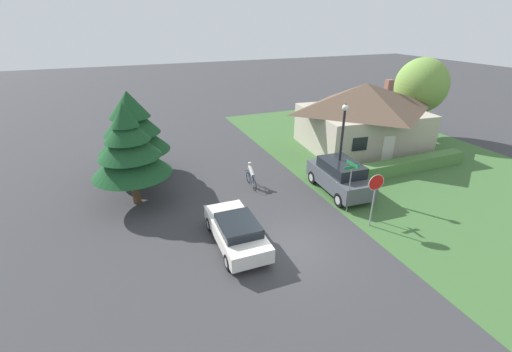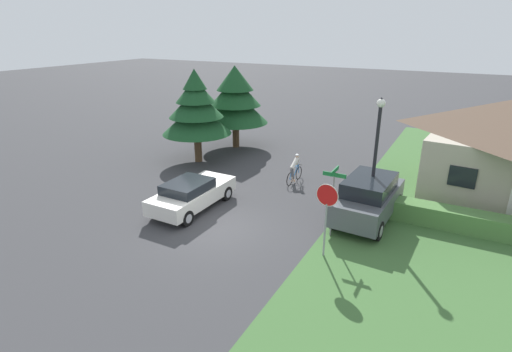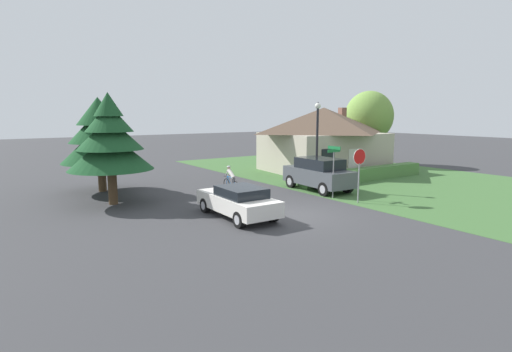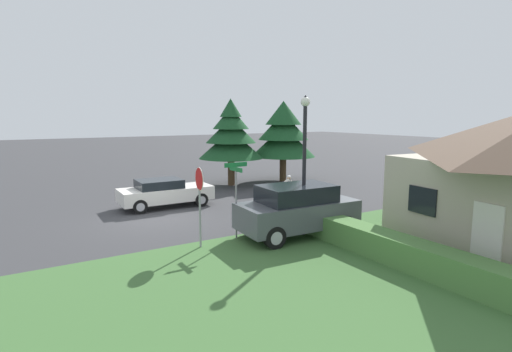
% 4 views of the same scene
% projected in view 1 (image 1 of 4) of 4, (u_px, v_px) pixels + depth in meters
% --- Properties ---
extents(ground_plane, '(140.00, 140.00, 0.00)m').
position_uv_depth(ground_plane, '(289.00, 247.00, 15.19)').
color(ground_plane, '#38383A').
extents(grass_verge_right, '(16.00, 36.00, 0.01)m').
position_uv_depth(grass_verge_right, '(421.00, 172.00, 22.61)').
color(grass_verge_right, '#3D6633').
rests_on(grass_verge_right, ground).
extents(cottage_house, '(9.48, 8.18, 4.96)m').
position_uv_depth(cottage_house, '(363.00, 115.00, 25.88)').
color(cottage_house, '#B2A893').
rests_on(cottage_house, ground).
extents(hedge_row, '(11.02, 0.90, 0.85)m').
position_uv_depth(hedge_row, '(396.00, 167.00, 22.25)').
color(hedge_row, '#4C7A3D').
rests_on(hedge_row, ground).
extents(sedan_left_lane, '(1.92, 4.43, 1.38)m').
position_uv_depth(sedan_left_lane, '(236.00, 231.00, 15.06)').
color(sedan_left_lane, silver).
rests_on(sedan_left_lane, ground).
extents(cyclist, '(0.44, 1.81, 1.50)m').
position_uv_depth(cyclist, '(251.00, 175.00, 20.37)').
color(cyclist, black).
rests_on(cyclist, ground).
extents(parked_suv_right, '(2.18, 4.56, 1.91)m').
position_uv_depth(parked_suv_right, '(340.00, 177.00, 19.60)').
color(parked_suv_right, '#4C5156').
rests_on(parked_suv_right, ground).
extents(stop_sign, '(0.80, 0.09, 2.75)m').
position_uv_depth(stop_sign, '(375.00, 190.00, 15.93)').
color(stop_sign, gray).
rests_on(stop_sign, ground).
extents(street_lamp, '(0.34, 0.34, 5.16)m').
position_uv_depth(street_lamp, '(342.00, 138.00, 18.88)').
color(street_lamp, black).
rests_on(street_lamp, ground).
extents(street_name_sign, '(0.90, 0.90, 2.78)m').
position_uv_depth(street_name_sign, '(351.00, 179.00, 17.15)').
color(street_name_sign, gray).
rests_on(street_name_sign, ground).
extents(conifer_tall_near, '(4.09, 4.09, 5.50)m').
position_uv_depth(conifer_tall_near, '(129.00, 148.00, 17.52)').
color(conifer_tall_near, '#4C3823').
rests_on(conifer_tall_near, ground).
extents(conifer_tall_far, '(4.32, 4.32, 5.40)m').
position_uv_depth(conifer_tall_far, '(132.00, 126.00, 20.79)').
color(conifer_tall_far, '#4C3823').
rests_on(conifer_tall_far, ground).
extents(deciduous_tree_right, '(4.18, 4.18, 6.44)m').
position_uv_depth(deciduous_tree_right, '(421.00, 86.00, 27.87)').
color(deciduous_tree_right, '#4C3823').
rests_on(deciduous_tree_right, ground).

